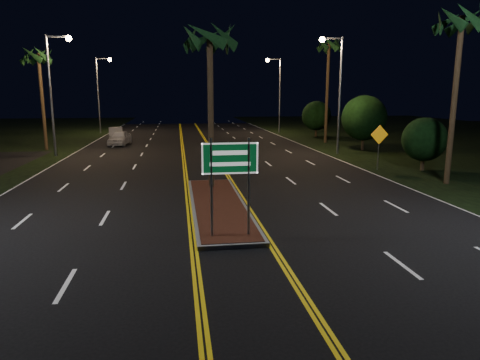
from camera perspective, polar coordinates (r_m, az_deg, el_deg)
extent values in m
plane|color=black|center=(11.60, 0.45, -12.48)|extent=(120.00, 120.00, 0.00)
cube|color=gray|center=(18.16, -2.92, -3.38)|extent=(2.25, 10.25, 0.15)
cube|color=#592819|center=(18.13, -2.92, -3.12)|extent=(2.00, 10.00, 0.02)
cylinder|color=gray|center=(13.64, -3.82, -1.10)|extent=(0.08, 0.08, 3.20)
cylinder|color=gray|center=(13.79, 1.15, -0.95)|extent=(0.08, 0.08, 3.20)
cube|color=#07471E|center=(13.53, -1.34, 2.91)|extent=(1.80, 0.04, 1.00)
cube|color=white|center=(13.51, -1.33, 2.89)|extent=(1.80, 0.01, 1.00)
cylinder|color=gray|center=(35.74, -23.91, 10.10)|extent=(0.18, 0.18, 9.00)
cube|color=gray|center=(35.78, -23.20, 17.16)|extent=(1.60, 0.12, 0.12)
sphere|color=#FAB870|center=(35.58, -21.89, 17.13)|extent=(0.44, 0.44, 0.44)
cylinder|color=gray|center=(55.29, -18.39, 10.60)|extent=(0.18, 0.18, 9.00)
cube|color=gray|center=(55.31, -17.84, 15.15)|extent=(1.60, 0.12, 0.12)
sphere|color=#FAB870|center=(55.19, -16.98, 15.10)|extent=(0.44, 0.44, 0.44)
cylinder|color=gray|center=(34.85, 13.17, 10.76)|extent=(0.18, 0.18, 9.00)
cube|color=gray|center=(34.82, 12.22, 17.98)|extent=(1.60, 0.12, 0.12)
sphere|color=#FAB870|center=(34.54, 10.90, 17.92)|extent=(0.44, 0.44, 0.44)
cylinder|color=gray|center=(53.98, 5.32, 11.11)|extent=(0.18, 0.18, 9.00)
cube|color=gray|center=(53.96, 4.55, 15.75)|extent=(1.60, 0.12, 0.12)
sphere|color=#FAB870|center=(53.78, 3.69, 15.67)|extent=(0.44, 0.44, 0.44)
cylinder|color=#382819|center=(21.07, -3.93, 8.78)|extent=(0.28, 0.28, 7.50)
cylinder|color=#382819|center=(40.08, -24.84, 9.34)|extent=(0.28, 0.28, 8.00)
cylinder|color=#382819|center=(24.88, 26.64, 9.17)|extent=(0.28, 0.28, 8.50)
cylinder|color=#382819|center=(42.98, 11.53, 11.22)|extent=(0.28, 0.28, 9.50)
cylinder|color=#382819|center=(29.09, 23.15, 2.06)|extent=(0.24, 0.24, 0.90)
sphere|color=black|center=(28.91, 23.38, 4.99)|extent=(2.70, 2.70, 2.70)
cylinder|color=#382819|center=(38.07, 16.03, 4.80)|extent=(0.24, 0.24, 1.26)
sphere|color=black|center=(37.91, 16.21, 7.95)|extent=(3.78, 3.78, 3.78)
cylinder|color=#382819|center=(49.15, 10.08, 6.34)|extent=(0.24, 0.24, 1.08)
sphere|color=black|center=(49.03, 10.15, 8.44)|extent=(3.24, 3.24, 3.24)
imported|color=silver|center=(41.89, -15.74, 5.58)|extent=(2.62, 4.92, 1.57)
imported|color=silver|center=(47.09, -16.24, 6.11)|extent=(2.54, 4.73, 1.50)
cylinder|color=gray|center=(28.18, 17.96, 3.75)|extent=(0.07, 0.07, 2.45)
cube|color=orange|center=(28.06, 18.11, 5.77)|extent=(1.18, 0.10, 1.18)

